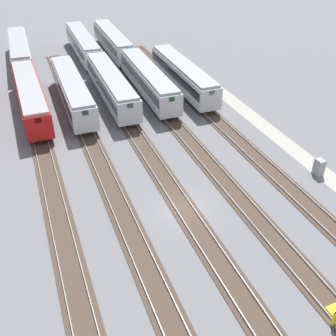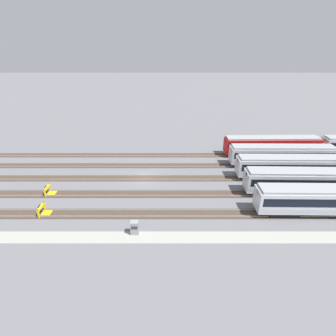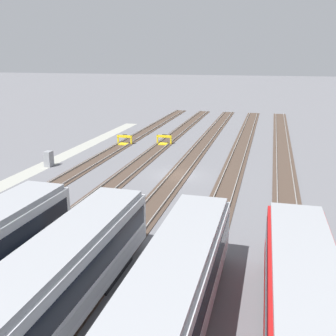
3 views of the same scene
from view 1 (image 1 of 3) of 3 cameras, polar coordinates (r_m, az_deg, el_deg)
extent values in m
plane|color=slate|center=(32.99, 2.40, -6.04)|extent=(400.00, 400.00, 0.00)
cube|color=#9E9E93|center=(39.95, 21.79, -0.83)|extent=(54.00, 2.00, 0.01)
cube|color=#47382D|center=(37.32, 16.60, -2.23)|extent=(90.00, 2.23, 0.06)
cube|color=gray|center=(36.87, 15.72, -2.35)|extent=(90.00, 0.07, 0.15)
cube|color=gray|center=(37.66, 17.51, -1.86)|extent=(90.00, 0.07, 0.15)
cube|color=#47382D|center=(34.86, 9.96, -4.03)|extent=(90.00, 2.23, 0.06)
cube|color=gray|center=(34.48, 8.94, -4.17)|extent=(90.00, 0.07, 0.15)
cube|color=gray|center=(35.12, 10.99, -3.62)|extent=(90.00, 0.07, 0.15)
cube|color=#47382D|center=(32.97, 2.40, -6.00)|extent=(90.00, 2.24, 0.06)
cube|color=gray|center=(32.68, 1.24, -6.16)|extent=(90.00, 0.07, 0.15)
cube|color=gray|center=(33.13, 3.55, -5.57)|extent=(90.00, 0.07, 0.15)
cube|color=#47382D|center=(31.75, -5.96, -8.05)|extent=(90.00, 2.23, 0.06)
cube|color=gray|center=(31.57, -7.24, -8.20)|extent=(90.00, 0.07, 0.15)
cube|color=gray|center=(31.81, -4.73, -7.61)|extent=(90.00, 0.07, 0.15)
cube|color=#47382D|center=(31.29, -14.87, -10.02)|extent=(90.00, 2.23, 0.06)
cube|color=gray|center=(31.21, -16.21, -10.15)|extent=(90.00, 0.07, 0.15)
cube|color=gray|center=(31.23, -13.59, -9.60)|extent=(90.00, 0.07, 0.15)
cube|color=silver|center=(52.97, -2.90, 12.65)|extent=(18.06, 3.22, 2.70)
cube|color=black|center=(52.85, -2.91, 12.98)|extent=(17.34, 3.24, 1.08)
cube|color=#B2B5BA|center=(53.25, -2.87, 11.89)|extent=(17.70, 3.24, 0.54)
cube|color=#999BA0|center=(52.45, -2.94, 14.18)|extent=(17.51, 2.93, 0.30)
cube|color=#1E843D|center=(60.80, -5.55, 16.36)|extent=(0.10, 0.70, 0.56)
cube|color=#1E843D|center=(44.73, 0.55, 9.97)|extent=(0.10, 0.70, 0.56)
cube|color=black|center=(58.59, -4.52, 12.93)|extent=(3.65, 2.32, 0.70)
cube|color=black|center=(48.75, -0.86, 8.58)|extent=(3.65, 2.32, 0.70)
cube|color=silver|center=(50.99, -13.72, 10.87)|extent=(18.02, 2.90, 2.70)
cube|color=black|center=(50.87, -13.77, 11.20)|extent=(17.30, 2.93, 1.08)
cube|color=#B2B5BA|center=(51.27, -13.61, 10.09)|extent=(17.66, 2.93, 0.54)
cube|color=#999BA0|center=(50.44, -13.95, 12.43)|extent=(17.47, 2.62, 0.30)
cube|color=#1E843D|center=(59.03, -15.30, 14.82)|extent=(0.08, 0.70, 0.56)
cube|color=#1E843D|center=(42.43, -11.93, 7.84)|extent=(0.08, 0.70, 0.56)
cube|color=black|center=(56.77, -14.41, 11.27)|extent=(3.61, 2.26, 0.70)
cube|color=black|center=(46.62, -12.33, 6.52)|extent=(3.61, 2.26, 0.70)
cube|color=silver|center=(68.72, -20.72, 15.61)|extent=(18.04, 3.08, 2.70)
cube|color=black|center=(68.63, -20.78, 15.86)|extent=(17.32, 3.11, 1.08)
cube|color=#B2B5BA|center=(68.93, -20.59, 15.01)|extent=(17.68, 3.11, 0.54)
cube|color=#999BA0|center=(68.32, -20.98, 16.79)|extent=(17.50, 2.79, 0.30)
cube|color=#1E843D|center=(77.13, -21.21, 18.12)|extent=(0.09, 0.70, 0.56)
cube|color=#1E843D|center=(59.85, -20.50, 14.16)|extent=(0.09, 0.70, 0.56)
cube|color=black|center=(74.55, -20.67, 15.55)|extent=(3.63, 2.30, 0.70)
cube|color=black|center=(63.91, -20.17, 12.80)|extent=(3.63, 2.30, 0.70)
cube|color=silver|center=(70.26, -8.03, 17.74)|extent=(18.04, 3.06, 2.70)
cube|color=black|center=(70.18, -8.05, 17.99)|extent=(17.32, 3.09, 1.08)
cube|color=#B2B5BA|center=(70.47, -7.98, 17.15)|extent=(17.68, 3.09, 0.54)
cube|color=#999BA0|center=(69.87, -8.13, 18.92)|extent=(17.50, 2.78, 0.30)
cube|color=#1E843D|center=(78.51, -9.72, 20.04)|extent=(0.09, 0.70, 0.56)
cube|color=#1E843D|center=(61.61, -6.07, 16.56)|extent=(0.09, 0.70, 0.56)
cube|color=black|center=(75.98, -8.96, 17.54)|extent=(3.63, 2.29, 0.70)
cube|color=black|center=(65.56, -6.73, 15.10)|extent=(3.63, 2.29, 0.70)
cube|color=silver|center=(54.61, 2.16, 13.33)|extent=(18.04, 3.08, 2.70)
cube|color=black|center=(54.50, 2.17, 13.65)|extent=(17.32, 3.11, 1.08)
cube|color=#B2B5BA|center=(54.88, 2.15, 12.59)|extent=(17.68, 3.10, 0.54)
cube|color=#999BA0|center=(54.10, 2.20, 14.82)|extent=(17.50, 2.79, 0.30)
cube|color=#1E843D|center=(62.23, -1.05, 16.91)|extent=(0.09, 0.70, 0.56)
cube|color=#1E843D|center=(46.67, 6.40, 10.81)|extent=(0.09, 0.70, 0.56)
cube|color=black|center=(60.07, 0.07, 13.57)|extent=(3.63, 2.30, 0.70)
cube|color=black|center=(50.53, 4.53, 9.42)|extent=(3.63, 2.30, 0.70)
cube|color=silver|center=(51.75, -8.24, 11.82)|extent=(18.03, 3.01, 2.70)
cube|color=black|center=(51.63, -8.27, 12.16)|extent=(17.31, 3.04, 1.08)
cube|color=#B2B5BA|center=(52.03, -8.18, 11.05)|extent=(17.67, 3.04, 0.54)
cube|color=#999BA0|center=(51.21, -8.38, 13.38)|extent=(17.49, 2.73, 0.30)
cube|color=#1E843D|center=(59.71, -10.41, 15.65)|extent=(0.09, 0.70, 0.56)
cube|color=#1E843D|center=(43.32, -5.54, 8.98)|extent=(0.09, 0.70, 0.56)
cube|color=black|center=(57.46, -9.44, 12.15)|extent=(3.63, 2.28, 0.70)
cube|color=black|center=(47.44, -6.49, 7.61)|extent=(3.63, 2.28, 0.70)
cube|color=silver|center=(69.55, -12.23, 17.16)|extent=(18.02, 2.93, 2.70)
cube|color=black|center=(69.46, -12.26, 17.42)|extent=(17.30, 2.97, 1.08)
cube|color=#B2B5BA|center=(69.76, -12.15, 16.57)|extent=(17.66, 2.96, 0.54)
cube|color=#999BA0|center=(69.16, -12.38, 18.35)|extent=(17.48, 2.65, 0.30)
cube|color=#1E843D|center=(77.88, -13.58, 19.51)|extent=(0.09, 0.70, 0.56)
cube|color=#1E843D|center=(60.79, -10.75, 15.94)|extent=(0.09, 0.70, 0.56)
cube|color=black|center=(75.33, -12.87, 16.99)|extent=(3.62, 2.27, 0.70)
cube|color=black|center=(64.79, -11.12, 14.48)|extent=(3.62, 2.27, 0.70)
cube|color=#B71414|center=(50.70, -19.34, 9.78)|extent=(18.05, 3.11, 2.70)
cube|color=black|center=(50.58, -19.41, 10.11)|extent=(17.33, 3.14, 1.08)
cube|color=#A80505|center=(50.99, -19.18, 9.00)|extent=(17.69, 3.14, 0.54)
cube|color=#999BA0|center=(50.15, -19.66, 11.33)|extent=(17.50, 2.82, 0.30)
cube|color=#1E843D|center=(58.78, -20.43, 13.83)|extent=(0.09, 0.70, 0.56)
cube|color=#1E843D|center=(42.09, -18.36, 6.58)|extent=(0.09, 0.70, 0.56)
cube|color=black|center=(56.51, -19.60, 10.26)|extent=(3.64, 2.30, 0.70)
cube|color=black|center=(46.31, -18.26, 5.35)|extent=(3.64, 2.30, 0.70)
cube|color=yellow|center=(27.00, 23.00, -19.56)|extent=(0.19, 0.19, 1.15)
cube|color=gray|center=(39.27, 21.07, 0.12)|extent=(0.90, 0.70, 1.60)
cube|color=#333338|center=(39.37, 21.53, 0.52)|extent=(0.70, 0.04, 0.36)
camera|label=2|loc=(55.04, 43.70, 23.39)|focal=28.00mm
camera|label=3|loc=(59.25, -20.28, 22.24)|focal=42.00mm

